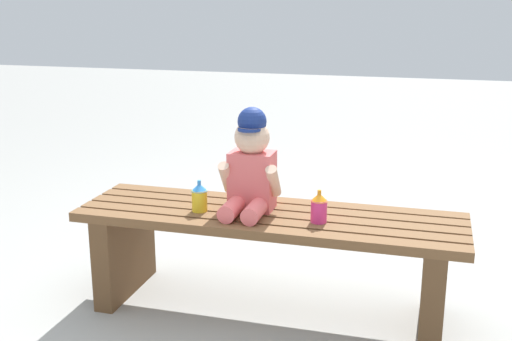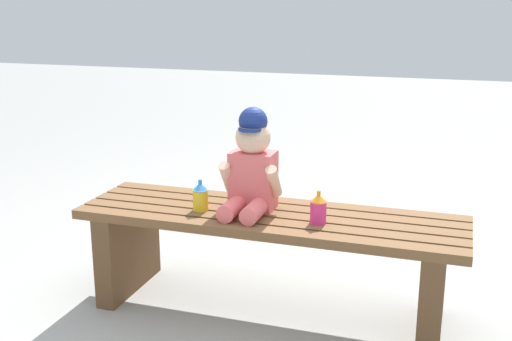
# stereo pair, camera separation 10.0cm
# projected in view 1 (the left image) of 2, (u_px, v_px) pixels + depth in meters

# --- Properties ---
(ground_plane) EXTENTS (16.00, 16.00, 0.00)m
(ground_plane) POSITION_uv_depth(u_px,v_px,m) (269.00, 309.00, 2.57)
(ground_plane) COLOR #999993
(park_bench) EXTENTS (1.49, 0.42, 0.41)m
(park_bench) POSITION_uv_depth(u_px,v_px,m) (269.00, 245.00, 2.50)
(park_bench) COLOR brown
(park_bench) RESTS_ON ground_plane
(child_figure) EXTENTS (0.23, 0.27, 0.40)m
(child_figure) POSITION_uv_depth(u_px,v_px,m) (251.00, 166.00, 2.45)
(child_figure) COLOR #E56666
(child_figure) RESTS_ON park_bench
(sippy_cup_left) EXTENTS (0.06, 0.06, 0.12)m
(sippy_cup_left) POSITION_uv_depth(u_px,v_px,m) (199.00, 197.00, 2.47)
(sippy_cup_left) COLOR yellow
(sippy_cup_left) RESTS_ON park_bench
(sippy_cup_right) EXTENTS (0.06, 0.06, 0.12)m
(sippy_cup_right) POSITION_uv_depth(u_px,v_px,m) (319.00, 207.00, 2.34)
(sippy_cup_right) COLOR #E5337F
(sippy_cup_right) RESTS_ON park_bench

